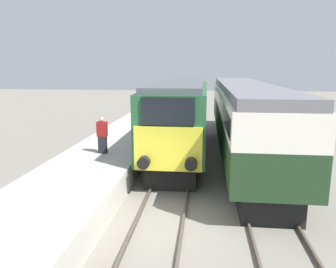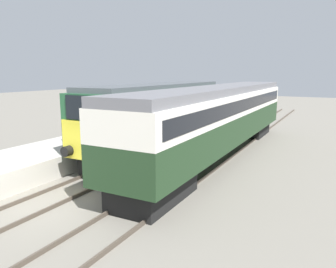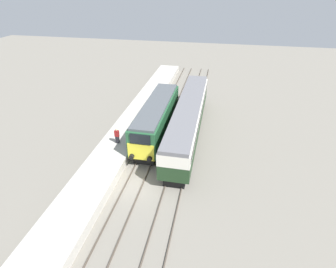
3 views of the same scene
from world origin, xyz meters
name	(u,v)px [view 1 (image 1 of 3)]	position (x,y,z in m)	size (l,w,h in m)	color
ground_plane	(159,227)	(0.00, 0.00, 0.00)	(120.00, 120.00, 0.00)	slate
platform_left	(120,146)	(-3.30, 8.00, 0.48)	(3.50, 50.00, 0.96)	#B7B2A8
rails_near_track	(175,173)	(0.00, 5.00, 0.07)	(1.51, 60.00, 0.14)	#4C4238
rails_far_track	(252,176)	(3.40, 5.00, 0.07)	(1.50, 60.00, 0.14)	#4C4238
locomotive	(181,115)	(0.00, 8.60, 2.19)	(2.70, 12.86, 3.98)	black
passenger_carriage	(243,111)	(3.40, 9.37, 2.36)	(2.75, 18.91, 3.88)	black
person_on_platform	(102,135)	(-3.20, 4.76, 1.76)	(0.44, 0.26, 1.63)	black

